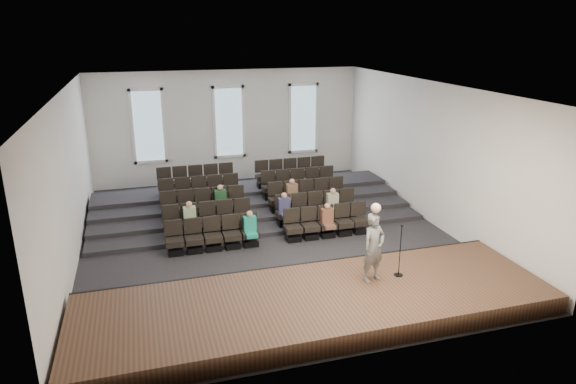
# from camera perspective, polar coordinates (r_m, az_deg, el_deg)

# --- Properties ---
(ground) EXTENTS (14.00, 14.00, 0.00)m
(ground) POSITION_cam_1_polar(r_m,az_deg,el_deg) (17.52, -2.28, -4.92)
(ground) COLOR black
(ground) RESTS_ON ground
(ceiling) EXTENTS (12.00, 14.00, 0.02)m
(ceiling) POSITION_cam_1_polar(r_m,az_deg,el_deg) (16.24, -2.50, 11.60)
(ceiling) COLOR white
(ceiling) RESTS_ON ground
(wall_back) EXTENTS (12.00, 0.04, 5.00)m
(wall_back) POSITION_cam_1_polar(r_m,az_deg,el_deg) (23.41, -6.60, 7.26)
(wall_back) COLOR white
(wall_back) RESTS_ON ground
(wall_front) EXTENTS (12.00, 0.04, 5.00)m
(wall_front) POSITION_cam_1_polar(r_m,az_deg,el_deg) (10.41, 7.12, -6.65)
(wall_front) COLOR white
(wall_front) RESTS_ON ground
(wall_left) EXTENTS (0.04, 14.00, 5.00)m
(wall_left) POSITION_cam_1_polar(r_m,az_deg,el_deg) (16.39, -23.26, 1.23)
(wall_left) COLOR white
(wall_left) RESTS_ON ground
(wall_right) EXTENTS (0.04, 14.00, 5.00)m
(wall_right) POSITION_cam_1_polar(r_m,az_deg,el_deg) (19.02, 15.55, 4.22)
(wall_right) COLOR white
(wall_right) RESTS_ON ground
(stage) EXTENTS (11.80, 3.60, 0.50)m
(stage) POSITION_cam_1_polar(r_m,az_deg,el_deg) (13.03, 3.34, -12.31)
(stage) COLOR #4F3122
(stage) RESTS_ON ground
(stage_lip) EXTENTS (11.80, 0.06, 0.52)m
(stage_lip) POSITION_cam_1_polar(r_m,az_deg,el_deg) (14.50, 0.97, -8.93)
(stage_lip) COLOR black
(stage_lip) RESTS_ON ground
(risers) EXTENTS (11.80, 4.80, 0.60)m
(risers) POSITION_cam_1_polar(r_m,az_deg,el_deg) (20.34, -4.47, -1.06)
(risers) COLOR black
(risers) RESTS_ON ground
(seating_rows) EXTENTS (6.80, 4.70, 1.67)m
(seating_rows) POSITION_cam_1_polar(r_m,az_deg,el_deg) (18.67, -3.46, -1.22)
(seating_rows) COLOR black
(seating_rows) RESTS_ON ground
(windows) EXTENTS (8.44, 0.10, 3.24)m
(windows) POSITION_cam_1_polar(r_m,az_deg,el_deg) (23.31, -6.58, 7.71)
(windows) COLOR white
(windows) RESTS_ON wall_back
(audience) EXTENTS (5.45, 2.64, 1.10)m
(audience) POSITION_cam_1_polar(r_m,az_deg,el_deg) (17.68, -1.80, -1.80)
(audience) COLOR #1C8E7B
(audience) RESTS_ON seating_rows
(speaker) EXTENTS (0.77, 0.62, 1.83)m
(speaker) POSITION_cam_1_polar(r_m,az_deg,el_deg) (13.37, 9.50, -6.11)
(speaker) COLOR #5F5C5A
(speaker) RESTS_ON stage
(mic_stand) EXTENTS (0.24, 0.24, 1.45)m
(mic_stand) POSITION_cam_1_polar(r_m,az_deg,el_deg) (13.93, 12.27, -7.44)
(mic_stand) COLOR black
(mic_stand) RESTS_ON stage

